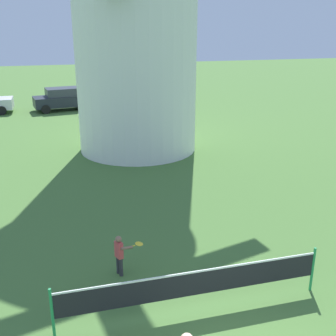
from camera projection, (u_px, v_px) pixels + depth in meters
The scene contains 4 objects.
tennis_net at pixel (193, 284), 8.72m from camera, with size 5.81×0.06×1.10m.
player_far at pixel (120, 253), 10.07m from camera, with size 0.73×0.35×1.05m.
parked_car_black at pixel (63, 99), 29.26m from camera, with size 4.19×2.36×1.56m.
parked_car_green at pixel (145, 96), 30.19m from camera, with size 4.22×2.05×1.56m.
Camera 1 is at (-2.89, -4.71, 5.87)m, focal length 44.47 mm.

